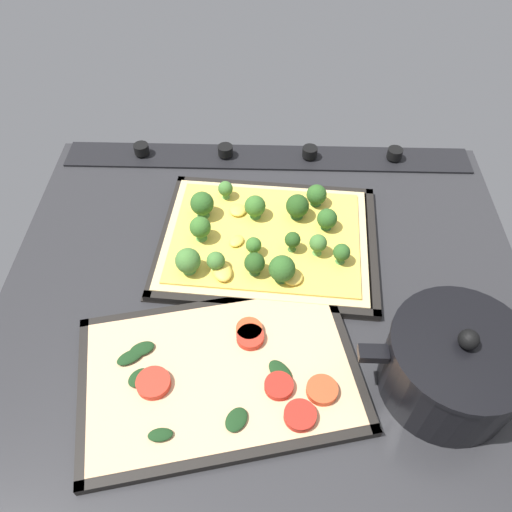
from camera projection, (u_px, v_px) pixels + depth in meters
ground_plane at (261, 292)px, 77.88cm from camera, size 78.81×67.46×3.00cm
stove_control_panel at (265, 156)px, 95.93cm from camera, size 75.66×7.00×2.60cm
baking_tray_front at (265, 242)px, 82.05cm from camera, size 36.26×29.09×1.30cm
broccoli_pizza at (262, 236)px, 80.42cm from camera, size 33.70×26.53×5.99cm
baking_tray_back at (216, 375)px, 66.78cm from camera, size 40.19×30.37×1.30cm
veggie_pizza_back at (219, 373)px, 66.13cm from camera, size 37.33×27.51×1.90cm
cooking_pot at (449, 366)px, 62.49cm from camera, size 23.93×17.07×12.37cm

